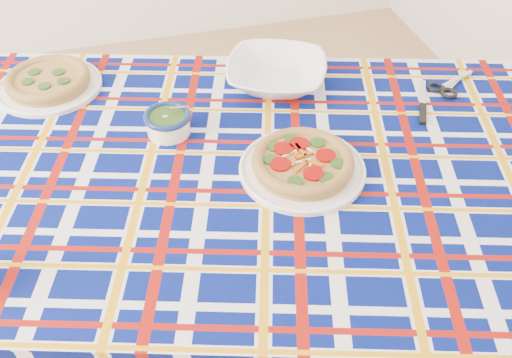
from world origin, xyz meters
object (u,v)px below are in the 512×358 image
object	(u,v)px
dining_table	(238,189)
serving_bowl	(276,74)
main_focaccia_plate	(303,162)
pesto_bowl	(168,121)

from	to	relation	value
dining_table	serving_bowl	bearing A→B (deg)	75.48
serving_bowl	dining_table	bearing A→B (deg)	-121.32
serving_bowl	main_focaccia_plate	bearing A→B (deg)	-97.25
pesto_bowl	main_focaccia_plate	bearing A→B (deg)	-39.57
dining_table	pesto_bowl	bearing A→B (deg)	145.78
main_focaccia_plate	pesto_bowl	size ratio (longest dim) A/B	2.56
dining_table	pesto_bowl	world-z (taller)	pesto_bowl
pesto_bowl	serving_bowl	distance (m)	0.34
dining_table	serving_bowl	xyz separation A→B (m)	(0.18, 0.30, 0.11)
dining_table	serving_bowl	world-z (taller)	serving_bowl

